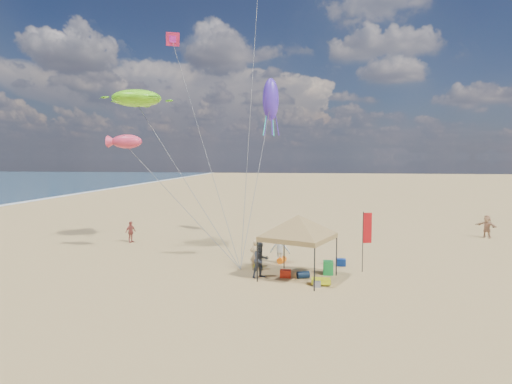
# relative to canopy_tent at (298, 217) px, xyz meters

# --- Properties ---
(ground) EXTENTS (280.00, 280.00, 0.00)m
(ground) POSITION_rel_canopy_tent_xyz_m (-2.59, 0.69, -3.07)
(ground) COLOR tan
(ground) RESTS_ON ground
(canopy_tent) EXTENTS (5.54, 5.54, 3.69)m
(canopy_tent) POSITION_rel_canopy_tent_xyz_m (0.00, 0.00, 0.00)
(canopy_tent) COLOR black
(canopy_tent) RESTS_ON ground
(feather_flag) EXTENTS (0.48, 0.15, 3.20)m
(feather_flag) POSITION_rel_canopy_tent_xyz_m (3.48, 1.73, -0.94)
(feather_flag) COLOR black
(feather_flag) RESTS_ON ground
(cooler_red) EXTENTS (0.54, 0.38, 0.38)m
(cooler_red) POSITION_rel_canopy_tent_xyz_m (-0.62, 0.12, -2.88)
(cooler_red) COLOR red
(cooler_red) RESTS_ON ground
(cooler_blue) EXTENTS (0.54, 0.38, 0.38)m
(cooler_blue) POSITION_rel_canopy_tent_xyz_m (2.28, 2.87, -2.88)
(cooler_blue) COLOR navy
(cooler_blue) RESTS_ON ground
(bag_navy) EXTENTS (0.69, 0.54, 0.36)m
(bag_navy) POSITION_rel_canopy_tent_xyz_m (0.27, 0.05, -2.89)
(bag_navy) COLOR black
(bag_navy) RESTS_ON ground
(bag_orange) EXTENTS (0.54, 0.69, 0.36)m
(bag_orange) POSITION_rel_canopy_tent_xyz_m (-1.02, 3.04, -2.89)
(bag_orange) COLOR orange
(bag_orange) RESTS_ON ground
(chair_green) EXTENTS (0.50, 0.50, 0.70)m
(chair_green) POSITION_rel_canopy_tent_xyz_m (1.53, 0.98, -2.72)
(chair_green) COLOR #1A8F37
(chair_green) RESTS_ON ground
(chair_yellow) EXTENTS (0.50, 0.50, 0.70)m
(chair_yellow) POSITION_rel_canopy_tent_xyz_m (-2.31, 2.07, -2.72)
(chair_yellow) COLOR #E7F31B
(chair_yellow) RESTS_ON ground
(crate_grey) EXTENTS (0.34, 0.30, 0.28)m
(crate_grey) POSITION_rel_canopy_tent_xyz_m (0.94, -1.27, -2.93)
(crate_grey) COLOR slate
(crate_grey) RESTS_ON ground
(beach_cart) EXTENTS (0.90, 0.50, 0.24)m
(beach_cart) POSITION_rel_canopy_tent_xyz_m (1.13, -0.97, -2.87)
(beach_cart) COLOR yellow
(beach_cart) RESTS_ON ground
(person_near_a) EXTENTS (0.61, 0.41, 1.63)m
(person_near_a) POSITION_rel_canopy_tent_xyz_m (-2.31, 1.32, -2.25)
(person_near_a) COLOR tan
(person_near_a) RESTS_ON ground
(person_near_b) EXTENTS (1.10, 1.05, 1.79)m
(person_near_b) POSITION_rel_canopy_tent_xyz_m (-1.86, -0.07, -2.18)
(person_near_b) COLOR #39414E
(person_near_b) RESTS_ON ground
(person_near_c) EXTENTS (1.21, 0.79, 1.76)m
(person_near_c) POSITION_rel_canopy_tent_xyz_m (-1.12, 3.02, -2.19)
(person_near_c) COLOR beige
(person_near_c) RESTS_ON ground
(person_far_a) EXTENTS (0.69, 0.96, 1.52)m
(person_far_a) POSITION_rel_canopy_tent_xyz_m (-12.07, 7.59, -2.31)
(person_far_a) COLOR #A5493F
(person_far_a) RESTS_ON ground
(person_far_c) EXTENTS (1.44, 1.55, 1.73)m
(person_far_c) POSITION_rel_canopy_tent_xyz_m (13.61, 12.81, -2.20)
(person_far_c) COLOR tan
(person_far_c) RESTS_ON ground
(turtle_kite) EXTENTS (3.44, 2.84, 1.08)m
(turtle_kite) POSITION_rel_canopy_tent_xyz_m (-10.72, 5.93, 6.76)
(turtle_kite) COLOR #6BE115
(turtle_kite) RESTS_ON ground
(fish_kite) EXTENTS (2.05, 1.46, 0.82)m
(fish_kite) POSITION_rel_canopy_tent_xyz_m (-10.25, 3.28, 3.88)
(fish_kite) COLOR #E03557
(fish_kite) RESTS_ON ground
(squid_kite) EXTENTS (1.47, 1.47, 2.96)m
(squid_kite) POSITION_rel_canopy_tent_xyz_m (-2.32, 9.40, 6.98)
(squid_kite) COLOR #4B2ABE
(squid_kite) RESTS_ON ground
(stunt_kite_pink) EXTENTS (1.16, 0.84, 0.98)m
(stunt_kite_pink) POSITION_rel_canopy_tent_xyz_m (-10.52, 12.88, 12.32)
(stunt_kite_pink) COLOR #D91E53
(stunt_kite_pink) RESTS_ON ground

